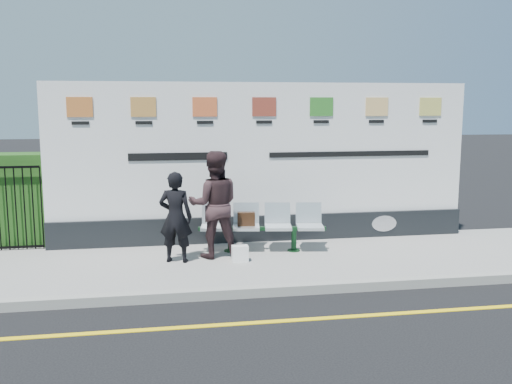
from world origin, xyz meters
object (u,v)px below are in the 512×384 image
woman_right (214,204)px  woman_left (176,217)px  bench (262,238)px  billboard (263,173)px

woman_right → woman_left: bearing=19.1°
bench → woman_right: (-0.87, -0.23, 0.68)m
billboard → bench: (-0.17, -0.83, -1.07)m
bench → woman_left: (-1.53, -0.43, 0.53)m
bench → woman_right: size_ratio=1.19×
woman_left → woman_right: size_ratio=0.83×
bench → woman_left: woman_left is taller
bench → woman_left: size_ratio=1.43×
bench → woman_left: bearing=-155.5°
billboard → bench: size_ratio=3.69×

